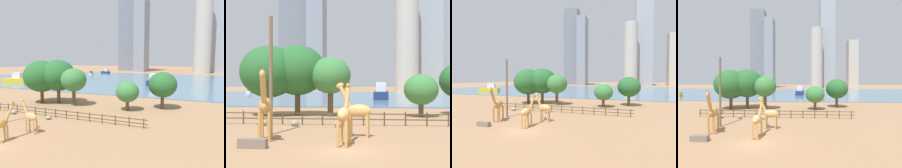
# 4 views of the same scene
# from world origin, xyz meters

# --- Properties ---
(ground_plane) EXTENTS (400.00, 400.00, 0.00)m
(ground_plane) POSITION_xyz_m (0.00, 80.00, 0.00)
(ground_plane) COLOR #9E7551
(harbor_water) EXTENTS (180.00, 86.00, 0.20)m
(harbor_water) POSITION_xyz_m (0.00, 77.00, 0.10)
(harbor_water) COLOR slate
(harbor_water) RESTS_ON ground
(giraffe_tall) EXTENTS (0.94, 3.03, 4.19)m
(giraffe_tall) POSITION_xyz_m (-0.23, 1.62, 2.01)
(giraffe_tall) COLOR #C18C47
(giraffe_tall) RESTS_ON ground
(giraffe_companion) EXTENTS (1.38, 3.63, 5.14)m
(giraffe_companion) POSITION_xyz_m (-5.92, 2.92, 2.45)
(giraffe_companion) COLOR #C18C47
(giraffe_companion) RESTS_ON ground
(giraffe_young) EXTENTS (2.79, 0.98, 4.24)m
(giraffe_young) POSITION_xyz_m (0.44, 5.07, 1.99)
(giraffe_young) COLOR tan
(giraffe_young) RESTS_ON ground
(utility_pole) EXTENTS (0.28, 0.28, 9.30)m
(utility_pole) POSITION_xyz_m (-6.34, 5.66, 4.65)
(utility_pole) COLOR brown
(utility_pole) RESTS_ON ground
(boulder_near_fence) EXTENTS (0.77, 0.74, 0.55)m
(boulder_near_fence) POSITION_xyz_m (-5.67, 11.02, 0.28)
(boulder_near_fence) COLOR gray
(boulder_near_fence) RESTS_ON ground
(boulder_by_pole) EXTENTS (1.06, 0.79, 0.59)m
(boulder_by_pole) POSITION_xyz_m (-8.87, 10.98, 0.30)
(boulder_by_pole) COLOR gray
(boulder_by_pole) RESTS_ON ground
(boulder_small) EXTENTS (0.92, 0.76, 0.57)m
(boulder_small) POSITION_xyz_m (-1.48, 10.64, 0.29)
(boulder_small) COLOR gray
(boulder_small) RESTS_ON ground
(feeding_trough) EXTENTS (1.80, 0.60, 0.60)m
(feeding_trough) POSITION_xyz_m (-5.83, 0.14, 0.30)
(feeding_trough) COLOR #72665B
(feeding_trough) RESTS_ON ground
(enclosure_fence) EXTENTS (26.12, 0.14, 1.30)m
(enclosure_fence) POSITION_xyz_m (-0.11, 12.00, 0.76)
(enclosure_fence) COLOR #4C3826
(enclosure_fence) RESTS_ON ground
(tree_left_large) EXTENTS (6.94, 6.94, 8.75)m
(tree_left_large) POSITION_xyz_m (-7.71, 21.44, 5.61)
(tree_left_large) COLOR brown
(tree_left_large) RESTS_ON ground
(tree_right_tall) EXTENTS (4.03, 4.03, 5.08)m
(tree_right_tall) POSITION_xyz_m (7.29, 20.64, 3.24)
(tree_right_tall) COLOR brown
(tree_right_tall) RESTS_ON ground
(tree_left_small) EXTENTS (7.05, 7.05, 8.59)m
(tree_left_small) POSITION_xyz_m (-11.03, 20.34, 5.40)
(tree_left_small) COLOR brown
(tree_left_small) RESTS_ON ground
(tree_right_small) EXTENTS (4.91, 4.91, 7.16)m
(tree_right_small) POSITION_xyz_m (-3.47, 20.50, 4.90)
(tree_right_small) COLOR brown
(tree_right_small) RESTS_ON ground
(boat_sailboat) EXTENTS (3.70, 9.14, 3.95)m
(boat_sailboat) POSITION_xyz_m (3.59, 59.08, 1.54)
(boat_sailboat) COLOR navy
(boat_sailboat) RESTS_ON harbor_water
(boat_tug) EXTENTS (6.43, 3.70, 2.67)m
(boat_tug) POSITION_xyz_m (-39.36, 112.11, 1.11)
(boat_tug) COLOR navy
(boat_tug) RESTS_ON harbor_water
(boat_barge) EXTENTS (1.73, 4.40, 1.91)m
(boat_barge) POSITION_xyz_m (-42.32, 98.76, 0.85)
(boat_barge) COLOR silver
(boat_barge) RESTS_ON harbor_water
(skyline_tower_needle) EXTENTS (10.67, 10.67, 52.11)m
(skyline_tower_needle) POSITION_xyz_m (16.82, 136.54, 26.05)
(skyline_tower_needle) COLOR #B7B2A8
(skyline_tower_needle) RESTS_ON ground
(skyline_tower_glass) EXTENTS (8.15, 15.48, 65.13)m
(skyline_tower_glass) POSITION_xyz_m (-26.29, 148.88, 32.56)
(skyline_tower_glass) COLOR gray
(skyline_tower_glass) RESTS_ON ground
(skyline_block_left) EXTENTS (13.50, 13.30, 83.78)m
(skyline_block_left) POSITION_xyz_m (28.26, 152.71, 41.89)
(skyline_block_left) COLOR #939EAD
(skyline_block_left) RESTS_ON ground
(skyline_block_right) EXTENTS (14.02, 12.99, 76.71)m
(skyline_block_right) POSITION_xyz_m (-39.52, 157.89, 38.35)
(skyline_block_right) COLOR slate
(skyline_block_right) RESTS_ON ground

